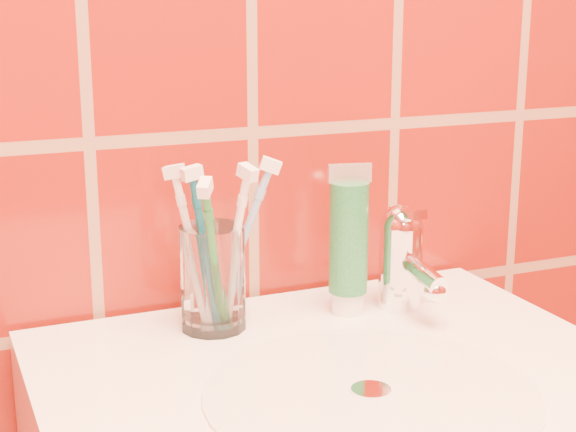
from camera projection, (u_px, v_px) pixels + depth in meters
name	position (u px, v px, depth m)	size (l,w,h in m)	color
glass_tumbler	(213.00, 278.00, 0.92)	(0.07, 0.07, 0.11)	white
toothpaste_tube	(349.00, 244.00, 0.96)	(0.05, 0.04, 0.17)	white
faucet	(403.00, 254.00, 0.98)	(0.05, 0.11, 0.12)	white
toothbrush_0	(242.00, 244.00, 0.92)	(0.08, 0.05, 0.19)	#7CA5DD
toothbrush_1	(214.00, 259.00, 0.88)	(0.06, 0.07, 0.18)	#1F7630
toothbrush_2	(234.00, 250.00, 0.90)	(0.04, 0.07, 0.19)	white
toothbrush_3	(193.00, 250.00, 0.91)	(0.05, 0.05, 0.18)	white
toothbrush_4	(205.00, 252.00, 0.90)	(0.05, 0.03, 0.19)	#0D5A72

